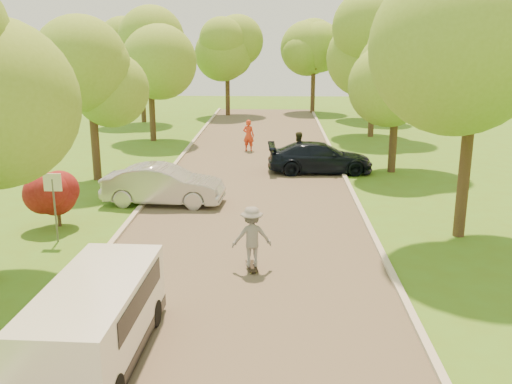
# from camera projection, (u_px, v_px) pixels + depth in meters

# --- Properties ---
(ground) EXTENTS (100.00, 100.00, 0.00)m
(ground) POSITION_uv_depth(u_px,v_px,m) (235.00, 302.00, 13.63)
(ground) COLOR #48701A
(ground) RESTS_ON ground
(road) EXTENTS (8.00, 60.00, 0.01)m
(road) POSITION_uv_depth(u_px,v_px,m) (250.00, 207.00, 21.35)
(road) COLOR #4C4438
(road) RESTS_ON ground
(curb_left) EXTENTS (0.18, 60.00, 0.12)m
(curb_left) POSITION_uv_depth(u_px,v_px,m) (143.00, 204.00, 21.47)
(curb_left) COLOR #B2AD9E
(curb_left) RESTS_ON ground
(curb_right) EXTENTS (0.18, 60.00, 0.12)m
(curb_right) POSITION_uv_depth(u_px,v_px,m) (359.00, 206.00, 21.20)
(curb_right) COLOR #B2AD9E
(curb_right) RESTS_ON ground
(street_sign) EXTENTS (0.55, 0.06, 2.17)m
(street_sign) POSITION_uv_depth(u_px,v_px,m) (53.00, 193.00, 17.28)
(street_sign) COLOR #59595E
(street_sign) RESTS_ON ground
(red_shrub) EXTENTS (1.70, 1.70, 1.95)m
(red_shrub) POSITION_uv_depth(u_px,v_px,m) (57.00, 195.00, 18.87)
(red_shrub) COLOR #382619
(red_shrub) RESTS_ON ground
(tree_l_midb) EXTENTS (4.30, 4.20, 6.62)m
(tree_l_midb) POSITION_uv_depth(u_px,v_px,m) (94.00, 75.00, 24.24)
(tree_l_midb) COLOR #382619
(tree_l_midb) RESTS_ON ground
(tree_l_far) EXTENTS (4.92, 4.80, 7.79)m
(tree_l_far) POSITION_uv_depth(u_px,v_px,m) (153.00, 49.00, 33.64)
(tree_l_far) COLOR #382619
(tree_l_far) RESTS_ON ground
(tree_r_mida) EXTENTS (5.13, 5.00, 7.95)m
(tree_r_mida) POSITION_uv_depth(u_px,v_px,m) (483.00, 58.00, 16.77)
(tree_r_mida) COLOR #382619
(tree_r_mida) RESTS_ON ground
(tree_r_midb) EXTENTS (4.51, 4.40, 7.01)m
(tree_r_midb) POSITION_uv_depth(u_px,v_px,m) (402.00, 66.00, 25.64)
(tree_r_midb) COLOR #382619
(tree_r_midb) RESTS_ON ground
(tree_r_far) EXTENTS (5.33, 5.20, 8.34)m
(tree_r_far) POSITION_uv_depth(u_px,v_px,m) (379.00, 43.00, 35.01)
(tree_r_far) COLOR #382619
(tree_r_far) RESTS_ON ground
(tree_bg_a) EXTENTS (5.12, 5.00, 7.72)m
(tree_bg_a) POSITION_uv_depth(u_px,v_px,m) (143.00, 49.00, 41.48)
(tree_bg_a) COLOR #382619
(tree_bg_a) RESTS_ON ground
(tree_bg_b) EXTENTS (5.12, 5.00, 7.95)m
(tree_bg_b) POSITION_uv_depth(u_px,v_px,m) (374.00, 46.00, 42.77)
(tree_bg_b) COLOR #382619
(tree_bg_b) RESTS_ON ground
(tree_bg_c) EXTENTS (4.92, 4.80, 7.33)m
(tree_bg_c) POSITION_uv_depth(u_px,v_px,m) (230.00, 52.00, 45.21)
(tree_bg_c) COLOR #382619
(tree_bg_c) RESTS_ON ground
(tree_bg_d) EXTENTS (5.12, 5.00, 7.72)m
(tree_bg_d) POSITION_uv_depth(u_px,v_px,m) (317.00, 48.00, 46.83)
(tree_bg_d) COLOR #382619
(tree_bg_d) RESTS_ON ground
(minivan) EXTENTS (1.85, 4.41, 1.62)m
(minivan) POSITION_uv_depth(u_px,v_px,m) (97.00, 319.00, 11.02)
(minivan) COLOR white
(minivan) RESTS_ON ground
(silver_sedan) EXTENTS (4.64, 1.90, 1.50)m
(silver_sedan) POSITION_uv_depth(u_px,v_px,m) (163.00, 185.00, 21.51)
(silver_sedan) COLOR #AEADB2
(silver_sedan) RESTS_ON ground
(dark_sedan) EXTENTS (4.95, 2.19, 1.41)m
(dark_sedan) POSITION_uv_depth(u_px,v_px,m) (320.00, 158.00, 26.62)
(dark_sedan) COLOR black
(dark_sedan) RESTS_ON ground
(longboard) EXTENTS (0.39, 0.89, 0.10)m
(longboard) POSITION_uv_depth(u_px,v_px,m) (252.00, 266.00, 15.54)
(longboard) COLOR black
(longboard) RESTS_ON ground
(skateboarder) EXTENTS (1.18, 0.81, 1.67)m
(skateboarder) POSITION_uv_depth(u_px,v_px,m) (252.00, 237.00, 15.32)
(skateboarder) COLOR slate
(skateboarder) RESTS_ON longboard
(person_striped) EXTENTS (0.74, 0.59, 1.76)m
(person_striped) POSITION_uv_depth(u_px,v_px,m) (249.00, 135.00, 31.63)
(person_striped) COLOR red
(person_striped) RESTS_ON ground
(person_olive) EXTENTS (1.08, 1.01, 1.76)m
(person_olive) POSITION_uv_depth(u_px,v_px,m) (298.00, 150.00, 27.48)
(person_olive) COLOR #2D2F1C
(person_olive) RESTS_ON ground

